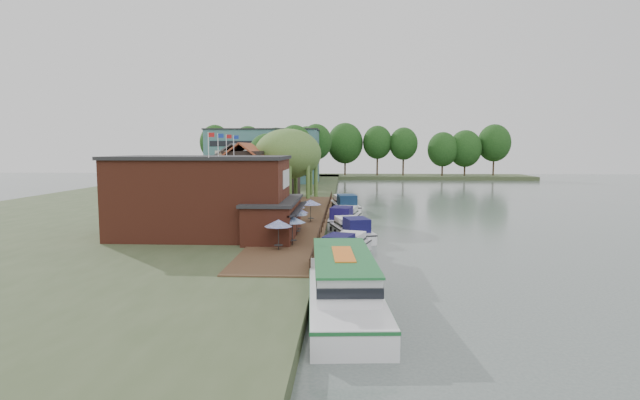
{
  "coord_description": "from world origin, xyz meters",
  "views": [
    {
      "loc": [
        -3.06,
        -44.89,
        8.98
      ],
      "look_at": [
        -6.0,
        12.0,
        3.0
      ],
      "focal_mm": 28.0,
      "sensor_mm": 36.0,
      "label": 1
    }
  ],
  "objects": [
    {
      "name": "cottage_b",
      "position": [
        -18.0,
        24.0,
        5.25
      ],
      "size": [
        9.6,
        8.6,
        8.5
      ],
      "primitive_type": null,
      "color": "beige",
      "rests_on": "land_bank"
    },
    {
      "name": "bank_tree_4",
      "position": [
        -17.66,
        84.02,
        6.82
      ],
      "size": [
        8.27,
        8.27,
        11.63
      ],
      "primitive_type": null,
      "color": "#143811",
      "rests_on": "land_bank"
    },
    {
      "name": "umbrella_1",
      "position": [
        -7.38,
        -4.98,
        2.29
      ],
      "size": [
        2.2,
        2.2,
        2.38
      ],
      "primitive_type": null,
      "color": "#1B4998",
      "rests_on": "quay_deck"
    },
    {
      "name": "cruiser_0",
      "position": [
        -3.07,
        -4.48,
        1.06
      ],
      "size": [
        5.46,
        9.39,
        2.13
      ],
      "primitive_type": null,
      "rotation": [
        0.0,
        0.0,
        -0.31
      ],
      "color": "silver",
      "rests_on": "ground"
    },
    {
      "name": "cottage_c",
      "position": [
        -14.0,
        33.0,
        5.25
      ],
      "size": [
        7.6,
        7.6,
        8.5
      ],
      "primitive_type": null,
      "color": "black",
      "rests_on": "land_bank"
    },
    {
      "name": "cruiser_3",
      "position": [
        -3.17,
        25.09,
        1.29
      ],
      "size": [
        4.99,
        10.96,
        2.59
      ],
      "primitive_type": null,
      "rotation": [
        0.0,
        0.0,
        0.15
      ],
      "color": "white",
      "rests_on": "ground"
    },
    {
      "name": "cruiser_2",
      "position": [
        -3.2,
        12.41,
        1.19
      ],
      "size": [
        4.78,
        10.25,
        2.39
      ],
      "primitive_type": null,
      "rotation": [
        0.0,
        0.0,
        -0.17
      ],
      "color": "silver",
      "rests_on": "ground"
    },
    {
      "name": "bank_tree_1",
      "position": [
        -13.05,
        48.36,
        6.58
      ],
      "size": [
        6.52,
        6.52,
        11.16
      ],
      "primitive_type": null,
      "color": "#143811",
      "rests_on": "land_bank"
    },
    {
      "name": "cottage_a",
      "position": [
        -15.0,
        14.0,
        5.25
      ],
      "size": [
        8.6,
        7.6,
        8.5
      ],
      "primitive_type": null,
      "color": "black",
      "rests_on": "land_bank"
    },
    {
      "name": "willow",
      "position": [
        -10.5,
        19.0,
        6.21
      ],
      "size": [
        8.6,
        8.6,
        10.43
      ],
      "primitive_type": null,
      "color": "#476B2D",
      "rests_on": "land_bank"
    },
    {
      "name": "bank_tree_5",
      "position": [
        -17.3,
        92.53,
        7.29
      ],
      "size": [
        6.32,
        6.32,
        12.57
      ],
      "primitive_type": null,
      "color": "#143811",
      "rests_on": "land_bank"
    },
    {
      "name": "quay_deck",
      "position": [
        -8.0,
        10.0,
        1.05
      ],
      "size": [
        6.0,
        50.0,
        0.1
      ],
      "primitive_type": "cube",
      "color": "#47301E",
      "rests_on": "land_bank"
    },
    {
      "name": "cruiser_1",
      "position": [
        -2.43,
        4.16,
        1.14
      ],
      "size": [
        5.32,
        9.95,
        2.28
      ],
      "primitive_type": null,
      "rotation": [
        0.0,
        0.0,
        0.25
      ],
      "color": "white",
      "rests_on": "ground"
    },
    {
      "name": "pub",
      "position": [
        -14.0,
        -1.0,
        4.65
      ],
      "size": [
        20.0,
        11.0,
        7.3
      ],
      "primitive_type": null,
      "color": "maroon",
      "rests_on": "land_bank"
    },
    {
      "name": "bank_tree_0",
      "position": [
        -17.07,
        43.12,
        6.25
      ],
      "size": [
        6.65,
        6.65,
        10.5
      ],
      "primitive_type": null,
      "color": "#143811",
      "rests_on": "land_bank"
    },
    {
      "name": "swan",
      "position": [
        -3.88,
        -9.83,
        0.22
      ],
      "size": [
        0.44,
        0.44,
        0.44
      ],
      "primitive_type": "sphere",
      "color": "white",
      "rests_on": "ground"
    },
    {
      "name": "umbrella_5",
      "position": [
        -6.79,
        7.91,
        2.29
      ],
      "size": [
        2.3,
        2.3,
        2.38
      ],
      "primitive_type": null,
      "color": "navy",
      "rests_on": "quay_deck"
    },
    {
      "name": "land_bank",
      "position": [
        -30.0,
        35.0,
        0.5
      ],
      "size": [
        50.0,
        140.0,
        1.0
      ],
      "primitive_type": "cube",
      "color": "#384728",
      "rests_on": "ground"
    },
    {
      "name": "hotel_block",
      "position": [
        -22.0,
        70.0,
        7.15
      ],
      "size": [
        25.4,
        12.4,
        12.3
      ],
      "primitive_type": null,
      "color": "#38666B",
      "rests_on": "land_bank"
    },
    {
      "name": "umbrella_0",
      "position": [
        -8.23,
        -7.07,
        2.29
      ],
      "size": [
        2.22,
        2.22,
        2.38
      ],
      "primitive_type": null,
      "color": "navy",
      "rests_on": "quay_deck"
    },
    {
      "name": "ground",
      "position": [
        0.0,
        0.0,
        0.0
      ],
      "size": [
        260.0,
        260.0,
        0.0
      ],
      "primitive_type": "plane",
      "color": "#4C5854",
      "rests_on": "ground"
    },
    {
      "name": "umbrella_3",
      "position": [
        -7.52,
        1.04,
        2.29
      ],
      "size": [
        1.98,
        1.98,
        2.38
      ],
      "primitive_type": null,
      "color": "navy",
      "rests_on": "quay_deck"
    },
    {
      "name": "umbrella_4",
      "position": [
        -8.21,
        5.06,
        2.29
      ],
      "size": [
        2.15,
        2.15,
        2.38
      ],
      "primitive_type": null,
      "color": "navy",
      "rests_on": "quay_deck"
    },
    {
      "name": "umbrella_2",
      "position": [
        -7.48,
        -0.37,
        2.29
      ],
      "size": [
        2.01,
        2.01,
        2.38
      ],
      "primitive_type": null,
      "color": "navy",
      "rests_on": "quay_deck"
    },
    {
      "name": "quay_rail",
      "position": [
        -5.3,
        10.5,
        1.5
      ],
      "size": [
        0.2,
        49.0,
        1.0
      ],
      "primitive_type": null,
      "color": "black",
      "rests_on": "land_bank"
    },
    {
      "name": "tour_boat",
      "position": [
        -3.13,
        -17.92,
        1.54
      ],
      "size": [
        4.98,
        14.35,
        3.08
      ],
      "primitive_type": null,
      "rotation": [
        0.0,
        0.0,
        0.07
      ],
      "color": "silver",
      "rests_on": "ground"
    },
    {
      "name": "bank_tree_3",
      "position": [
        -10.45,
        79.47,
        7.94
      ],
      "size": [
        7.74,
        7.74,
        13.89
      ],
      "primitive_type": null,
      "color": "#143811",
      "rests_on": "land_bank"
    },
    {
      "name": "bank_tree_2",
      "position": [
        -13.56,
        57.24,
        7.33
      ],
      "size": [
        7.18,
        7.18,
        12.65
      ],
      "primitive_type": null,
      "color": "#143811",
      "rests_on": "land_bank"
    }
  ]
}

